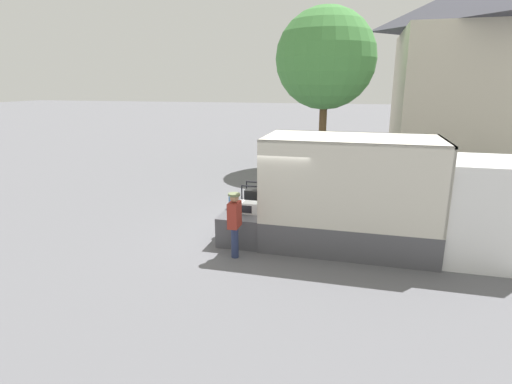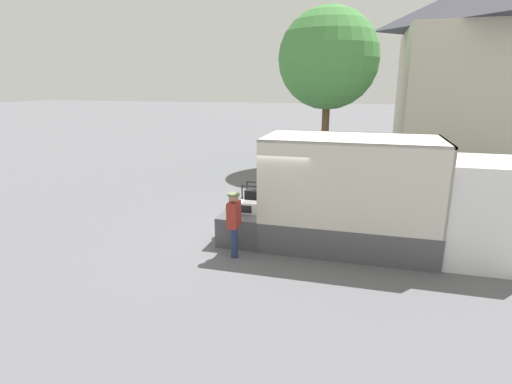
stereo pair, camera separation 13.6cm
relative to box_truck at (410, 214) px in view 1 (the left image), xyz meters
name	(u,v)px [view 1 (the left image)]	position (x,y,z in m)	size (l,w,h in m)	color
ground_plane	(267,237)	(-3.66, 0.00, -0.97)	(160.00, 160.00, 0.00)	slate
box_truck	(410,214)	(0.00, 0.00, 0.00)	(6.12, 2.25, 2.87)	white
tailgate_deck	(247,222)	(-4.23, 0.00, -0.58)	(1.14, 2.14, 0.79)	#4C4C51
microwave	(249,207)	(-4.09, -0.35, -0.03)	(0.56, 0.37, 0.30)	white
portable_generator	(257,196)	(-4.09, 0.49, 0.04)	(0.73, 0.53, 0.60)	black
orange_bucket	(233,202)	(-4.63, -0.03, -0.02)	(0.27, 0.27, 0.33)	#3370B2
worker_person	(235,219)	(-4.13, -1.50, 0.02)	(0.29, 0.44, 1.63)	navy
house_backdrop	(473,73)	(4.08, 13.25, 3.70)	(7.59, 8.00, 9.17)	beige
street_tree	(326,59)	(-3.11, 9.50, 4.27)	(4.64, 4.64, 7.58)	brown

